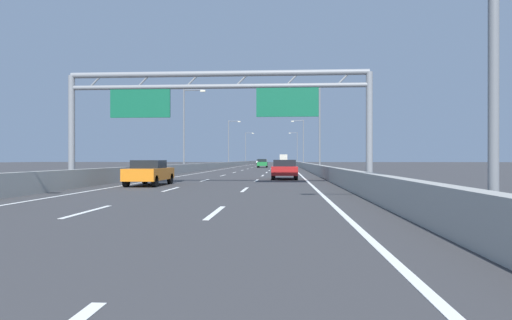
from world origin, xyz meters
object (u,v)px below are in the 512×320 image
Objects in this scene: sign_gantry at (216,98)px; streetlamp_left_mid at (186,125)px; streetlamp_left_far at (230,140)px; streetlamp_right_distant at (296,146)px; white_car at (259,162)px; box_truck at (284,159)px; red_car at (285,169)px; streetlamp_right_mid at (318,124)px; orange_car at (149,172)px; streetlamp_right_far at (302,140)px; green_car at (263,163)px; streetlamp_left_distant at (246,146)px.

streetlamp_left_mid is (-7.41, 25.00, 0.56)m from sign_gantry.
streetlamp_left_far is 1.00× the size of streetlamp_right_distant.
streetlamp_left_mid is 1.00× the size of streetlamp_right_distant.
sign_gantry reaches higher than white_car.
red_car is at bearing -89.94° from box_truck.
streetlamp_left_mid and streetlamp_right_mid have the same top height.
orange_car is 0.49× the size of box_truck.
streetlamp_right_far is 1.11× the size of box_truck.
streetlamp_left_mid reaches higher than green_car.
green_car is (-7.54, -52.19, -4.63)m from streetlamp_right_distant.
red_car is 0.93× the size of green_car.
green_car is (-7.54, 28.11, -4.63)m from streetlamp_right_mid.
sign_gantry reaches higher than orange_car.
streetlamp_left_distant reaches higher than orange_car.
box_truck is (3.68, 113.61, -3.19)m from sign_gantry.
streetlamp_right_distant is at bearing 90.00° from streetlamp_right_far.
green_car is 60.62m from box_truck.
white_car is at bearing 91.93° from sign_gantry.
orange_car is at bearing -90.10° from white_car.
white_car is (-3.60, 106.98, -4.09)m from sign_gantry.
streetlamp_right_mid is 1.00× the size of streetlamp_left_distant.
green_car is at bearing -98.22° from streetlamp_right_distant.
streetlamp_left_far is at bearing 96.49° from sign_gantry.
streetlamp_right_far is at bearing -90.00° from streetlamp_right_distant.
streetlamp_left_mid reaches higher than orange_car.
streetlamp_right_distant reaches higher than orange_car.
streetlamp_left_far and streetlamp_right_distant have the same top height.
streetlamp_right_mid is 2.27× the size of orange_car.
orange_car is at bearing -94.07° from green_car.
streetlamp_left_mid is at bearing -100.53° from streetlamp_right_distant.
streetlamp_right_distant is 105.93m from orange_car.
box_truck is (3.71, 60.50, 0.88)m from green_car.
streetlamp_right_mid and streetlamp_left_far have the same top height.
box_truck is at bearing 42.33° from white_car.
streetlamp_left_mid is 81.68m from streetlamp_right_distant.
streetlamp_left_mid reaches higher than red_car.
red_car reaches higher than orange_car.
box_truck is (-3.83, 88.61, -3.76)m from streetlamp_right_mid.
streetlamp_right_mid is 2.08× the size of green_car.
streetlamp_left_far is 14.87m from green_car.
streetlamp_left_far is 42.84m from streetlamp_right_distant.
white_car reaches higher than red_car.
streetlamp_right_mid is 88.77m from box_truck.
streetlamp_right_far is 2.08× the size of green_car.
streetlamp_right_mid reaches higher than red_car.
streetlamp_left_mid is 89.38m from box_truck.
streetlamp_left_far is at bearing 110.40° from streetlamp_right_mid.
streetlamp_left_far is at bearing -102.90° from box_truck.
streetlamp_right_distant is at bearing 79.47° from streetlamp_left_mid.
white_car is at bearing 97.72° from streetlamp_right_mid.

